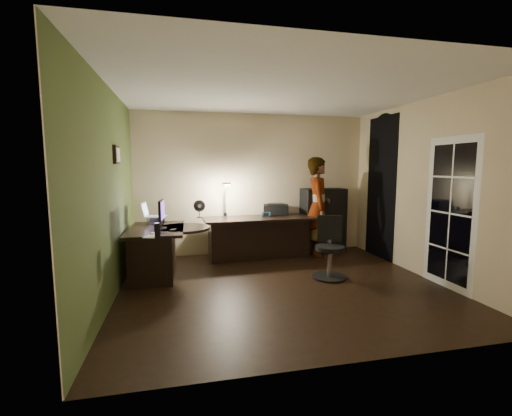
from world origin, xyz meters
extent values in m
cube|color=black|center=(0.00, 0.00, -0.01)|extent=(4.50, 4.00, 0.01)
cube|color=silver|center=(0.00, 0.00, 2.71)|extent=(4.50, 4.00, 0.01)
cube|color=beige|center=(0.00, 2.00, 1.35)|extent=(4.50, 0.01, 2.70)
cube|color=beige|center=(0.00, -2.00, 1.35)|extent=(4.50, 0.01, 2.70)
cube|color=beige|center=(-2.25, 0.00, 1.35)|extent=(0.01, 4.00, 2.70)
cube|color=beige|center=(2.25, 0.00, 1.35)|extent=(0.01, 4.00, 2.70)
cube|color=#455828|center=(-2.24, 0.00, 1.35)|extent=(0.00, 4.00, 2.70)
cube|color=black|center=(2.24, 1.15, 1.30)|extent=(0.01, 0.90, 2.60)
cube|color=white|center=(2.24, -0.55, 1.05)|extent=(0.02, 0.92, 2.10)
cube|color=black|center=(-2.22, 0.45, 1.85)|extent=(0.04, 0.30, 0.25)
cube|color=black|center=(-1.76, 0.81, 0.38)|extent=(0.85, 1.34, 0.76)
cube|color=black|center=(0.02, 1.53, 0.38)|extent=(2.07, 0.80, 0.77)
cube|color=black|center=(1.38, 1.78, 0.63)|extent=(0.87, 0.47, 1.26)
cube|color=silver|center=(-1.80, 1.24, 0.82)|extent=(0.30, 0.27, 0.10)
cube|color=silver|center=(-1.80, 1.24, 0.99)|extent=(0.38, 0.36, 0.24)
cube|color=black|center=(-1.69, 0.69, 0.93)|extent=(0.12, 0.48, 0.31)
ellipsoid|color=silver|center=(-1.77, 0.26, 0.79)|extent=(0.09, 0.10, 0.03)
cube|color=black|center=(-1.50, 0.56, 0.77)|extent=(0.11, 0.15, 0.01)
cube|color=black|center=(-1.71, 1.05, 0.77)|extent=(0.09, 0.12, 0.01)
cylinder|color=black|center=(-1.69, 0.01, 0.87)|extent=(0.08, 0.08, 0.20)
cube|color=silver|center=(-1.77, 0.10, 0.77)|extent=(0.21, 0.26, 0.01)
cube|color=black|center=(-1.06, 1.67, 0.93)|extent=(0.21, 0.13, 0.32)
cube|color=navy|center=(0.16, 1.59, 0.82)|extent=(0.19, 0.09, 0.09)
cube|color=black|center=(0.41, 1.80, 0.88)|extent=(0.55, 0.47, 0.21)
cube|color=black|center=(-0.58, 1.83, 1.11)|extent=(0.17, 0.31, 0.68)
cube|color=black|center=(0.81, 0.18, 0.47)|extent=(0.68, 0.68, 0.94)
imported|color=#D8A88C|center=(1.16, 1.51, 0.93)|extent=(0.64, 0.77, 1.87)
camera|label=1|loc=(-1.37, -4.53, 1.68)|focal=24.00mm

